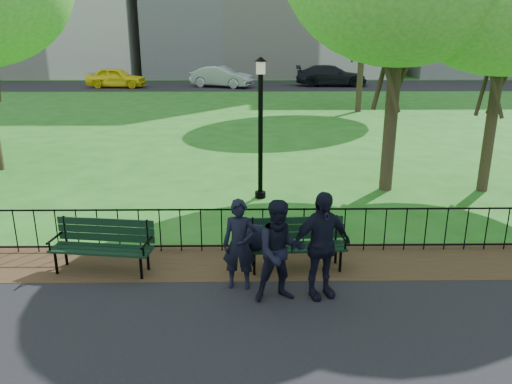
{
  "coord_description": "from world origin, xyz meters",
  "views": [
    {
      "loc": [
        -0.05,
        -7.04,
        4.11
      ],
      "look_at": [
        0.06,
        1.5,
        1.39
      ],
      "focal_mm": 35.0,
      "sensor_mm": 36.0,
      "label": 1
    }
  ],
  "objects_px": {
    "person_mid": "(280,251)",
    "sedan_dark": "(331,76)",
    "sedan_silver": "(222,77)",
    "park_bench_left_a": "(103,240)",
    "person_left": "(240,245)",
    "lamppost": "(261,124)",
    "taxi": "(116,77)",
    "person_right": "(321,245)",
    "park_bench_main": "(276,238)"
  },
  "relations": [
    {
      "from": "park_bench_main",
      "to": "sedan_silver",
      "type": "xyz_separation_m",
      "value": [
        -2.64,
        32.4,
        0.2
      ]
    },
    {
      "from": "person_mid",
      "to": "taxi",
      "type": "relative_size",
      "value": 0.36
    },
    {
      "from": "lamppost",
      "to": "person_mid",
      "type": "distance_m",
      "value": 5.39
    },
    {
      "from": "person_right",
      "to": "taxi",
      "type": "xyz_separation_m",
      "value": [
        -11.63,
        33.16,
        -0.1
      ]
    },
    {
      "from": "lamppost",
      "to": "sedan_dark",
      "type": "height_order",
      "value": "lamppost"
    },
    {
      "from": "park_bench_main",
      "to": "person_right",
      "type": "height_order",
      "value": "person_right"
    },
    {
      "from": "taxi",
      "to": "person_left",
      "type": "bearing_deg",
      "value": -157.26
    },
    {
      "from": "person_mid",
      "to": "taxi",
      "type": "distance_m",
      "value": 35.04
    },
    {
      "from": "person_right",
      "to": "sedan_dark",
      "type": "xyz_separation_m",
      "value": [
        5.55,
        34.15,
        -0.06
      ]
    },
    {
      "from": "park_bench_left_a",
      "to": "sedan_dark",
      "type": "bearing_deg",
      "value": 82.27
    },
    {
      "from": "park_bench_left_a",
      "to": "person_left",
      "type": "xyz_separation_m",
      "value": [
        2.46,
        -0.69,
        0.2
      ]
    },
    {
      "from": "person_mid",
      "to": "sedan_dark",
      "type": "distance_m",
      "value": 34.82
    },
    {
      "from": "lamppost",
      "to": "person_right",
      "type": "bearing_deg",
      "value": -80.66
    },
    {
      "from": "person_left",
      "to": "lamppost",
      "type": "bearing_deg",
      "value": 90.91
    },
    {
      "from": "park_bench_main",
      "to": "person_left",
      "type": "relative_size",
      "value": 1.21
    },
    {
      "from": "person_mid",
      "to": "sedan_silver",
      "type": "distance_m",
      "value": 33.56
    },
    {
      "from": "sedan_silver",
      "to": "park_bench_left_a",
      "type": "bearing_deg",
      "value": -156.32
    },
    {
      "from": "person_right",
      "to": "sedan_dark",
      "type": "height_order",
      "value": "person_right"
    },
    {
      "from": "person_mid",
      "to": "sedan_dark",
      "type": "height_order",
      "value": "person_mid"
    },
    {
      "from": "lamppost",
      "to": "person_right",
      "type": "height_order",
      "value": "lamppost"
    },
    {
      "from": "person_mid",
      "to": "person_right",
      "type": "relative_size",
      "value": 0.94
    },
    {
      "from": "person_mid",
      "to": "person_right",
      "type": "xyz_separation_m",
      "value": [
        0.65,
        0.12,
        0.05
      ]
    },
    {
      "from": "park_bench_left_a",
      "to": "lamppost",
      "type": "distance_m",
      "value": 5.26
    },
    {
      "from": "lamppost",
      "to": "taxi",
      "type": "bearing_deg",
      "value": 111.06
    },
    {
      "from": "park_bench_main",
      "to": "person_right",
      "type": "bearing_deg",
      "value": -58.49
    },
    {
      "from": "lamppost",
      "to": "person_right",
      "type": "xyz_separation_m",
      "value": [
        0.85,
        -5.16,
        -1.05
      ]
    },
    {
      "from": "sedan_dark",
      "to": "taxi",
      "type": "bearing_deg",
      "value": 97.3
    },
    {
      "from": "park_bench_main",
      "to": "lamppost",
      "type": "xyz_separation_m",
      "value": [
        -0.19,
        4.22,
        1.31
      ]
    },
    {
      "from": "park_bench_left_a",
      "to": "sedan_silver",
      "type": "xyz_separation_m",
      "value": [
        0.46,
        32.35,
        0.25
      ]
    },
    {
      "from": "taxi",
      "to": "lamppost",
      "type": "bearing_deg",
      "value": -153.65
    },
    {
      "from": "person_right",
      "to": "taxi",
      "type": "distance_m",
      "value": 35.14
    },
    {
      "from": "park_bench_main",
      "to": "park_bench_left_a",
      "type": "xyz_separation_m",
      "value": [
        -3.1,
        0.06,
        -0.05
      ]
    },
    {
      "from": "person_left",
      "to": "park_bench_left_a",
      "type": "bearing_deg",
      "value": 170.6
    },
    {
      "from": "person_mid",
      "to": "person_right",
      "type": "distance_m",
      "value": 0.66
    },
    {
      "from": "park_bench_main",
      "to": "sedan_silver",
      "type": "relative_size",
      "value": 0.37
    },
    {
      "from": "park_bench_main",
      "to": "person_mid",
      "type": "height_order",
      "value": "person_mid"
    },
    {
      "from": "person_left",
      "to": "person_right",
      "type": "bearing_deg",
      "value": -6.98
    },
    {
      "from": "lamppost",
      "to": "park_bench_main",
      "type": "bearing_deg",
      "value": -87.38
    },
    {
      "from": "sedan_silver",
      "to": "sedan_dark",
      "type": "distance_m",
      "value": 8.88
    },
    {
      "from": "person_mid",
      "to": "sedan_silver",
      "type": "relative_size",
      "value": 0.33
    },
    {
      "from": "person_left",
      "to": "sedan_silver",
      "type": "distance_m",
      "value": 33.09
    },
    {
      "from": "park_bench_left_a",
      "to": "person_left",
      "type": "relative_size",
      "value": 1.2
    },
    {
      "from": "lamppost",
      "to": "sedan_silver",
      "type": "relative_size",
      "value": 0.72
    },
    {
      "from": "person_left",
      "to": "taxi",
      "type": "height_order",
      "value": "taxi"
    },
    {
      "from": "lamppost",
      "to": "taxi",
      "type": "height_order",
      "value": "lamppost"
    },
    {
      "from": "park_bench_left_a",
      "to": "person_left",
      "type": "distance_m",
      "value": 2.56
    },
    {
      "from": "taxi",
      "to": "sedan_dark",
      "type": "relative_size",
      "value": 0.8
    },
    {
      "from": "park_bench_left_a",
      "to": "person_right",
      "type": "height_order",
      "value": "person_right"
    },
    {
      "from": "person_right",
      "to": "sedan_silver",
      "type": "bearing_deg",
      "value": 75.72
    },
    {
      "from": "person_left",
      "to": "taxi",
      "type": "distance_m",
      "value": 34.44
    }
  ]
}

